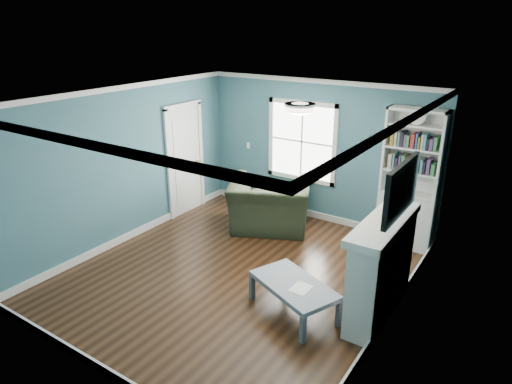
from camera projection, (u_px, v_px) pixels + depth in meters
The scene contains 13 objects.
floor at pixel (238, 273), 6.82m from camera, with size 5.00×5.00×0.00m, color black.
room_walls at pixel (236, 173), 6.26m from camera, with size 5.00×5.00×5.00m.
trim at pixel (237, 196), 6.39m from camera, with size 4.50×5.00×2.60m.
window at pixel (302, 141), 8.41m from camera, with size 1.40×0.06×1.50m.
bookshelf at pixel (409, 193), 7.38m from camera, with size 0.90×0.35×2.31m.
fireplace at pixel (382, 269), 5.68m from camera, with size 0.44×1.58×1.30m.
tv at pixel (402, 189), 5.23m from camera, with size 0.06×1.10×0.65m, color black.
door at pixel (185, 159), 8.68m from camera, with size 0.12×0.98×2.17m.
ceiling_fixture at pixel (300, 108), 5.54m from camera, with size 0.38×0.38×0.15m.
light_switch at pixel (248, 145), 9.11m from camera, with size 0.08×0.01×0.12m, color white.
recliner at pixel (270, 197), 8.08m from camera, with size 1.39×0.90×1.21m, color black.
coffee_table at pixel (294, 287), 5.80m from camera, with size 1.30×1.03×0.42m.
paper_sheet at pixel (301, 288), 5.67m from camera, with size 0.22×0.28×0.00m, color white.
Camera 1 is at (3.51, -4.82, 3.54)m, focal length 32.00 mm.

